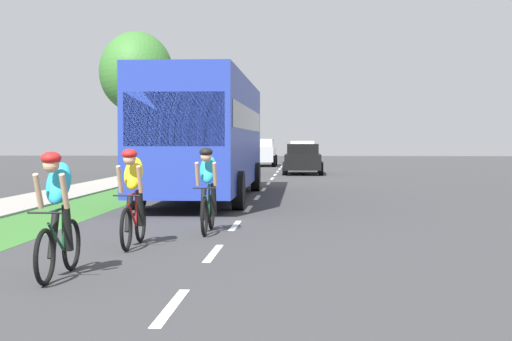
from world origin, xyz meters
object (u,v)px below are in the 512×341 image
object	(u,v)px
sedan_black	(303,159)
suv_silver	(260,152)
bus_blue	(207,131)
cyclist_distant	(208,189)
cyclist_trailing	(133,196)
pickup_white	(302,151)
cyclist_lead	(58,213)
street_tree_far	(136,72)

from	to	relation	value
sedan_black	suv_silver	bearing A→B (deg)	103.43
bus_blue	suv_silver	size ratio (longest dim) A/B	2.47
cyclist_distant	bus_blue	xyz separation A→B (m)	(-1.08, 8.43, 1.17)
cyclist_trailing	cyclist_distant	xyz separation A→B (m)	(0.97, 1.90, 0.00)
sedan_black	suv_silver	xyz separation A→B (m)	(-2.80, 11.74, 0.18)
cyclist_distant	pickup_white	size ratio (longest dim) A/B	0.34
cyclist_trailing	cyclist_distant	world-z (taller)	same
cyclist_trailing	cyclist_distant	bearing A→B (deg)	62.92
suv_silver	cyclist_distant	bearing A→B (deg)	-88.36
cyclist_distant	pickup_white	world-z (taller)	pickup_white
cyclist_lead	cyclist_distant	bearing A→B (deg)	74.68
cyclist_trailing	cyclist_distant	size ratio (longest dim) A/B	1.00
sedan_black	suv_silver	size ratio (longest dim) A/B	0.91
sedan_black	pickup_white	distance (m)	21.56
suv_silver	street_tree_far	distance (m)	15.17
cyclist_trailing	pickup_white	xyz separation A→B (m)	(2.71, 47.93, 0.02)
cyclist_distant	street_tree_far	distance (m)	23.77
sedan_black	suv_silver	distance (m)	12.07
cyclist_trailing	cyclist_distant	distance (m)	2.13
suv_silver	cyclist_trailing	bearing A→B (deg)	-89.90
cyclist_distant	suv_silver	world-z (taller)	suv_silver
cyclist_trailing	pickup_white	world-z (taller)	pickup_white
cyclist_lead	pickup_white	distance (m)	50.82
sedan_black	cyclist_lead	bearing A→B (deg)	-95.97
cyclist_distant	street_tree_far	bearing A→B (deg)	105.56
sedan_black	cyclist_distant	bearing A→B (deg)	-94.12
bus_blue	suv_silver	xyz separation A→B (m)	(0.04, 27.77, -1.03)
cyclist_trailing	sedan_black	distance (m)	26.51
suv_silver	sedan_black	bearing A→B (deg)	-76.57
bus_blue	sedan_black	world-z (taller)	bus_blue
suv_silver	pickup_white	bearing A→B (deg)	74.20
cyclist_trailing	street_tree_far	xyz separation A→B (m)	(-5.31, 24.45, 4.17)
cyclist_distant	pickup_white	distance (m)	46.06
bus_blue	cyclist_lead	bearing A→B (deg)	-90.92
bus_blue	suv_silver	distance (m)	27.79
suv_silver	street_tree_far	world-z (taller)	street_tree_far
bus_blue	street_tree_far	size ratio (longest dim) A/B	1.67
bus_blue	pickup_white	bearing A→B (deg)	85.71
cyclist_lead	street_tree_far	bearing A→B (deg)	100.38
cyclist_trailing	suv_silver	size ratio (longest dim) A/B	0.37
street_tree_far	cyclist_trailing	bearing A→B (deg)	-77.75
cyclist_distant	cyclist_lead	bearing A→B (deg)	-105.32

